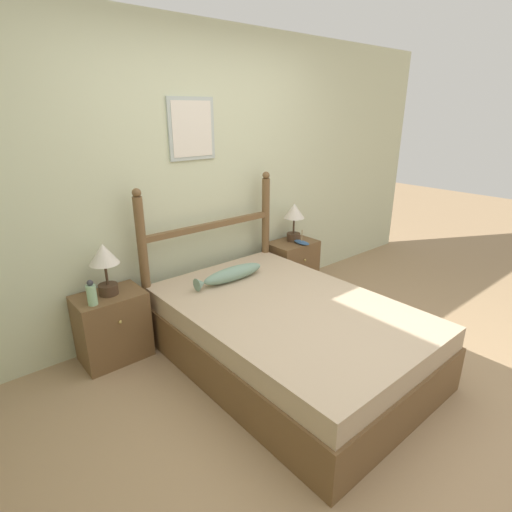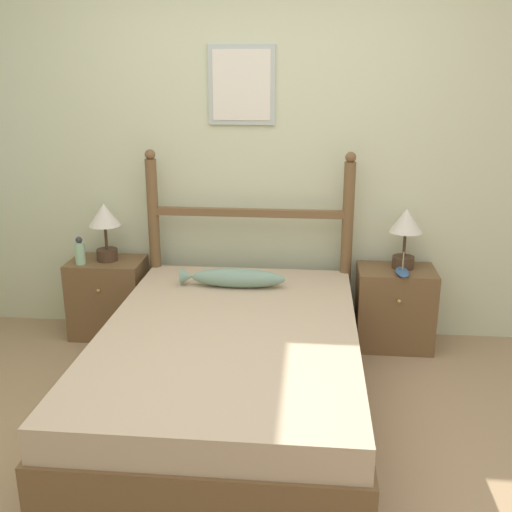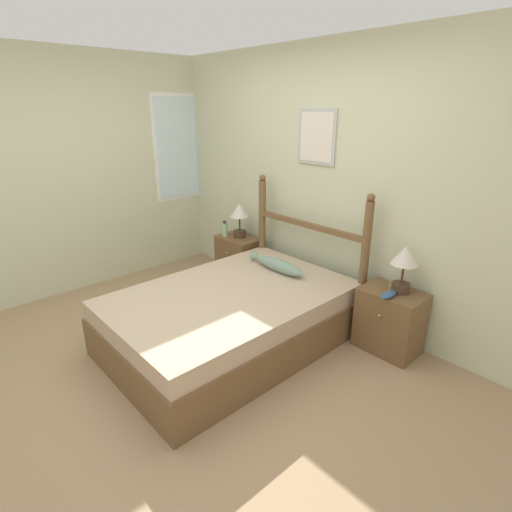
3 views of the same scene
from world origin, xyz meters
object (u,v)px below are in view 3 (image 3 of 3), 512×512
at_px(nightstand_right, 390,321).
at_px(model_boat, 389,294).
at_px(table_lamp_right, 404,261).
at_px(table_lamp_left, 239,215).
at_px(nightstand_left, 239,259).
at_px(bottle, 225,229).
at_px(fish_pillow, 277,265).
at_px(bed, 231,318).

relative_size(nightstand_right, model_boat, 2.74).
bearing_deg(table_lamp_right, table_lamp_left, -179.27).
bearing_deg(nightstand_left, table_lamp_right, 0.91).
bearing_deg(bottle, table_lamp_right, 3.30).
relative_size(nightstand_right, table_lamp_left, 1.37).
xyz_separation_m(table_lamp_left, table_lamp_right, (2.01, 0.03, 0.00)).
xyz_separation_m(table_lamp_right, bottle, (-2.16, -0.12, -0.18)).
xyz_separation_m(nightstand_right, fish_pillow, (-1.05, -0.30, 0.28)).
distance_m(bed, model_boat, 1.34).
relative_size(bed, nightstand_right, 3.75).
distance_m(nightstand_right, bottle, 2.15).
height_order(nightstand_left, table_lamp_left, table_lamp_left).
bearing_deg(bottle, bed, -36.52).
bearing_deg(nightstand_left, nightstand_right, 0.00).
relative_size(bed, bottle, 10.71).
bearing_deg(nightstand_right, nightstand_left, 180.00).
bearing_deg(nightstand_right, model_boat, -81.29).
distance_m(nightstand_right, table_lamp_right, 0.55).
bearing_deg(nightstand_left, table_lamp_left, 30.37).
distance_m(model_boat, fish_pillow, 1.08).
distance_m(nightstand_left, model_boat, 2.02).
distance_m(table_lamp_left, model_boat, 2.00).
height_order(table_lamp_right, bottle, table_lamp_right).
bearing_deg(bed, table_lamp_left, 136.25).
relative_size(bed, table_lamp_left, 5.13).
relative_size(bottle, model_boat, 0.96).
height_order(nightstand_right, fish_pillow, fish_pillow).
bearing_deg(bottle, nightstand_right, 2.49).
bearing_deg(nightstand_left, fish_pillow, -18.06).
bearing_deg(model_boat, table_lamp_right, 80.96).
distance_m(nightstand_left, table_lamp_left, 0.54).
xyz_separation_m(model_boat, fish_pillow, (-1.06, -0.19, -0.01)).
height_order(nightstand_right, table_lamp_right, table_lamp_right).
xyz_separation_m(nightstand_left, nightstand_right, (1.98, 0.00, 0.00)).
relative_size(bed, model_boat, 10.26).
height_order(bed, model_boat, model_boat).
xyz_separation_m(nightstand_left, table_lamp_right, (2.02, 0.03, 0.54)).
distance_m(nightstand_left, nightstand_right, 1.98).
height_order(nightstand_left, fish_pillow, fish_pillow).
xyz_separation_m(nightstand_left, table_lamp_left, (0.01, 0.01, 0.54)).
relative_size(table_lamp_right, fish_pillow, 0.61).
bearing_deg(model_boat, fish_pillow, -169.73).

